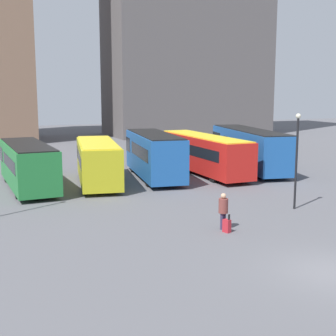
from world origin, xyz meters
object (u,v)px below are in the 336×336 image
bus_2 (154,154)px  lamp_post_0 (297,153)px  traveler (223,208)px  bus_1 (98,161)px  bus_3 (203,153)px  bus_0 (28,164)px  suitcase (227,226)px  bus_4 (249,147)px

bus_2 → lamp_post_0: lamp_post_0 is taller
bus_2 → traveler: 13.86m
bus_1 → bus_3: bus_3 is taller
lamp_post_0 → bus_0: bearing=139.9°
bus_1 → bus_3: (8.72, 1.19, 0.04)m
bus_3 → suitcase: size_ratio=13.35×
traveler → lamp_post_0: size_ratio=0.33×
traveler → bus_3: bearing=-42.6°
bus_0 → traveler: bearing=-153.6°
bus_0 → bus_2: bus_2 is taller
bus_3 → lamp_post_0: bearing=177.6°
bus_0 → bus_3: size_ratio=0.83×
suitcase → lamp_post_0: size_ratio=0.17×
bus_0 → bus_3: same height
bus_4 → suitcase: 18.45m
bus_1 → bus_2: size_ratio=0.95×
bus_0 → bus_4: size_ratio=0.78×
lamp_post_0 → bus_2: bearing=109.2°
suitcase → traveler: bearing=-28.9°
bus_2 → bus_4: (8.73, 1.02, 0.00)m
lamp_post_0 → bus_4: bearing=70.0°
bus_1 → bus_2: bearing=-72.8°
suitcase → lamp_post_0: 6.73m
lamp_post_0 → bus_1: bearing=127.6°
bus_4 → lamp_post_0: bearing=169.4°
bus_0 → bus_3: bearing=-89.3°
bus_3 → suitcase: (-5.78, -14.79, -1.33)m
bus_1 → bus_0: bearing=97.3°
bus_0 → suitcase: size_ratio=11.04×
suitcase → bus_3: bearing=-42.2°
suitcase → lamp_post_0: bearing=-86.2°
bus_2 → lamp_post_0: 12.49m
bus_4 → traveler: bus_4 is taller
bus_4 → suitcase: (-10.21, -15.30, -1.50)m
bus_0 → lamp_post_0: (13.21, -11.13, 1.48)m
bus_1 → suitcase: size_ratio=10.71×
bus_0 → lamp_post_0: lamp_post_0 is taller
traveler → suitcase: traveler is taller
traveler → bus_4: bearing=-55.2°
bus_0 → lamp_post_0: bearing=-134.1°
bus_0 → bus_1: (4.71, -0.09, -0.02)m
bus_0 → bus_1: size_ratio=1.03×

